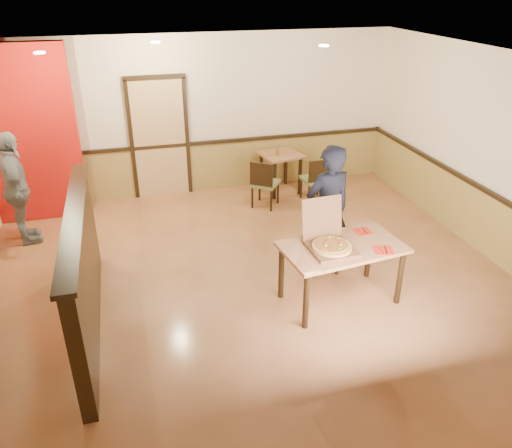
{
  "coord_description": "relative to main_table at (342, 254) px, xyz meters",
  "views": [
    {
      "loc": [
        -1.4,
        -5.22,
        3.67
      ],
      "look_at": [
        0.02,
        0.0,
        0.94
      ],
      "focal_mm": 35.0,
      "sensor_mm": 36.0,
      "label": 1
    }
  ],
  "objects": [
    {
      "name": "side_table",
      "position": [
        0.36,
        3.52,
        -0.1
      ],
      "size": [
        0.81,
        0.81,
        0.74
      ],
      "rotation": [
        0.0,
        0.0,
        0.19
      ],
      "color": "#AD7049",
      "rests_on": "floor"
    },
    {
      "name": "pizza",
      "position": [
        -0.17,
        -0.07,
        0.16
      ],
      "size": [
        0.57,
        0.57,
        0.03
      ],
      "primitive_type": "cylinder",
      "rotation": [
        0.0,
        0.0,
        -0.27
      ],
      "color": "#E8A754",
      "rests_on": "pizza_box"
    },
    {
      "name": "side_chair_left",
      "position": [
        -0.13,
        2.92,
        -0.2
      ],
      "size": [
        0.59,
        0.59,
        0.85
      ],
      "rotation": [
        0.0,
        0.0,
        2.5
      ],
      "color": "olive",
      "rests_on": "floor"
    },
    {
      "name": "spot_b",
      "position": [
        -1.76,
        3.0,
        2.12
      ],
      "size": [
        0.14,
        0.14,
        0.02
      ],
      "primitive_type": "cylinder",
      "color": "beige",
      "rests_on": "ceiling"
    },
    {
      "name": "ceiling",
      "position": [
        -0.96,
        0.5,
        2.14
      ],
      "size": [
        7.0,
        7.0,
        0.0
      ],
      "primitive_type": "plane",
      "rotation": [
        3.14,
        0.0,
        0.0
      ],
      "color": "black",
      "rests_on": "wall_back"
    },
    {
      "name": "side_chair_right",
      "position": [
        0.81,
        2.91,
        -0.21
      ],
      "size": [
        0.44,
        0.44,
        0.82
      ],
      "rotation": [
        0.0,
        0.0,
        3.22
      ],
      "color": "olive",
      "rests_on": "floor"
    },
    {
      "name": "spot_c",
      "position": [
        0.44,
        2.0,
        2.12
      ],
      "size": [
        0.14,
        0.14,
        0.02
      ],
      "primitive_type": "cylinder",
      "color": "beige",
      "rests_on": "ceiling"
    },
    {
      "name": "chair_rail_right",
      "position": [
        2.49,
        0.5,
        0.26
      ],
      "size": [
        0.06,
        7.0,
        0.06
      ],
      "primitive_type": "cube",
      "color": "black",
      "rests_on": "wall_right"
    },
    {
      "name": "napkin_near",
      "position": [
        0.41,
        -0.23,
        0.11
      ],
      "size": [
        0.27,
        0.27,
        0.01
      ],
      "rotation": [
        0.0,
        0.0,
        -0.24
      ],
      "color": "red",
      "rests_on": "main_table"
    },
    {
      "name": "spot_a",
      "position": [
        -3.26,
        2.3,
        2.12
      ],
      "size": [
        0.14,
        0.14,
        0.02
      ],
      "primitive_type": "cylinder",
      "color": "beige",
      "rests_on": "ceiling"
    },
    {
      "name": "booth_partition",
      "position": [
        -2.96,
        0.3,
        0.07
      ],
      "size": [
        0.2,
        3.1,
        1.44
      ],
      "color": "black",
      "rests_on": "floor"
    },
    {
      "name": "main_table",
      "position": [
        0.0,
        0.0,
        0.0
      ],
      "size": [
        1.53,
        0.99,
        0.77
      ],
      "rotation": [
        0.0,
        0.0,
        0.12
      ],
      "color": "#AD7049",
      "rests_on": "floor"
    },
    {
      "name": "chair_rail_back",
      "position": [
        -0.96,
        3.95,
        0.26
      ],
      "size": [
        7.0,
        0.06,
        0.06
      ],
      "primitive_type": "cube",
      "color": "black",
      "rests_on": "wall_back"
    },
    {
      "name": "red_accent_panel",
      "position": [
        -3.86,
        3.5,
        0.74
      ],
      "size": [
        1.6,
        0.2,
        2.78
      ],
      "primitive_type": "cube",
      "color": "red",
      "rests_on": "floor"
    },
    {
      "name": "floor",
      "position": [
        -0.96,
        0.5,
        -0.66
      ],
      "size": [
        7.0,
        7.0,
        0.0
      ],
      "primitive_type": "plane",
      "color": "#CA7F4E",
      "rests_on": "ground"
    },
    {
      "name": "diner_chair",
      "position": [
        0.06,
        0.81,
        -0.19
      ],
      "size": [
        0.45,
        0.45,
        0.86
      ],
      "rotation": [
        0.0,
        0.0,
        -0.06
      ],
      "color": "olive",
      "rests_on": "floor"
    },
    {
      "name": "wainscot_right",
      "position": [
        2.51,
        0.5,
        -0.21
      ],
      "size": [
        0.04,
        7.0,
        0.9
      ],
      "primitive_type": "cube",
      "color": "olive",
      "rests_on": "floor"
    },
    {
      "name": "wall_back",
      "position": [
        -0.96,
        4.0,
        0.74
      ],
      "size": [
        7.0,
        0.0,
        7.0
      ],
      "primitive_type": "plane",
      "rotation": [
        1.57,
        0.0,
        0.0
      ],
      "color": "#F5DFC0",
      "rests_on": "floor"
    },
    {
      "name": "passerby",
      "position": [
        -3.96,
        2.66,
        0.19
      ],
      "size": [
        0.65,
        1.08,
        1.71
      ],
      "primitive_type": "imported",
      "rotation": [
        0.0,
        0.0,
        1.81
      ],
      "color": "gray",
      "rests_on": "floor"
    },
    {
      "name": "pizza_box",
      "position": [
        -0.18,
        -0.02,
        0.18
      ],
      "size": [
        0.54,
        0.63,
        0.54
      ],
      "rotation": [
        0.0,
        0.0,
        0.05
      ],
      "color": "brown",
      "rests_on": "main_table"
    },
    {
      "name": "wainscot_back",
      "position": [
        -0.96,
        3.97,
        -0.21
      ],
      "size": [
        7.0,
        0.04,
        0.9
      ],
      "primitive_type": "cube",
      "color": "olive",
      "rests_on": "floor"
    },
    {
      "name": "napkin_far",
      "position": [
        0.39,
        0.27,
        0.11
      ],
      "size": [
        0.21,
        0.21,
        0.01
      ],
      "rotation": [
        0.0,
        0.0,
        0.04
      ],
      "color": "red",
      "rests_on": "main_table"
    },
    {
      "name": "wall_right",
      "position": [
        2.54,
        0.5,
        0.74
      ],
      "size": [
        0.0,
        7.0,
        7.0
      ],
      "primitive_type": "plane",
      "rotation": [
        1.57,
        0.0,
        -1.57
      ],
      "color": "#F5DFC0",
      "rests_on": "floor"
    },
    {
      "name": "condiment",
      "position": [
        0.26,
        3.41,
        0.15
      ],
      "size": [
        0.06,
        0.06,
        0.14
      ],
      "primitive_type": "cylinder",
      "color": "brown",
      "rests_on": "side_table"
    },
    {
      "name": "diner",
      "position": [
        0.07,
        0.66,
        0.24
      ],
      "size": [
        0.73,
        0.55,
        1.81
      ],
      "primitive_type": "imported",
      "rotation": [
        0.0,
        0.0,
        3.33
      ],
      "color": "black",
      "rests_on": "floor"
    },
    {
      "name": "back_door",
      "position": [
        -1.76,
        3.96,
        0.39
      ],
      "size": [
        0.9,
        0.06,
        2.1
      ],
      "primitive_type": "cube",
      "color": "tan",
      "rests_on": "wall_back"
    }
  ]
}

